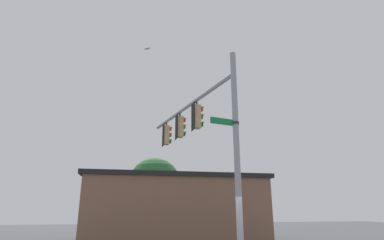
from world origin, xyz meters
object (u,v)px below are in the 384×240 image
at_px(traffic_light_mid_inner, 180,127).
at_px(bird_flying, 147,49).
at_px(traffic_light_mid_outer, 167,135).
at_px(traffic_light_nearest_pole, 197,117).
at_px(street_name_sign, 228,122).

xyz_separation_m(traffic_light_mid_inner, bird_flying, (-0.57, -1.75, 4.42)).
bearing_deg(traffic_light_mid_outer, traffic_light_mid_inner, 11.39).
height_order(traffic_light_nearest_pole, street_name_sign, traffic_light_nearest_pole).
relative_size(traffic_light_mid_inner, street_name_sign, 1.20).
bearing_deg(traffic_light_mid_inner, bird_flying, -108.04).
bearing_deg(traffic_light_nearest_pole, traffic_light_mid_inner, -168.61).
xyz_separation_m(street_name_sign, bird_flying, (-5.49, -2.40, 5.49)).
height_order(traffic_light_mid_inner, street_name_sign, traffic_light_mid_inner).
xyz_separation_m(traffic_light_mid_outer, street_name_sign, (6.80, 1.04, -1.07)).
xyz_separation_m(traffic_light_nearest_pole, street_name_sign, (3.04, 0.28, -1.07)).
distance_m(traffic_light_nearest_pole, bird_flying, 5.48).
bearing_deg(bird_flying, traffic_light_nearest_pole, 40.95).
bearing_deg(traffic_light_mid_inner, traffic_light_mid_outer, -168.61).
distance_m(traffic_light_nearest_pole, street_name_sign, 3.23).
bearing_deg(street_name_sign, bird_flying, -156.34).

